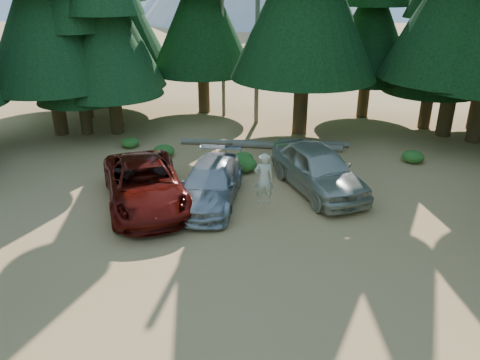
{
  "coord_description": "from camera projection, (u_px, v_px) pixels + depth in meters",
  "views": [
    {
      "loc": [
        0.95,
        -11.99,
        7.86
      ],
      "look_at": [
        0.32,
        3.16,
        1.25
      ],
      "focal_mm": 35.0,
      "sensor_mm": 36.0,
      "label": 1
    }
  ],
  "objects": [
    {
      "name": "shrub_center_right",
      "position": [
        243.0,
        158.0,
        21.41
      ],
      "size": [
        0.88,
        0.88,
        0.49
      ],
      "primitive_type": "ellipsoid",
      "color": "#2E671F",
      "rests_on": "ground"
    },
    {
      "name": "forest_belt_north",
      "position": [
        243.0,
        120.0,
        27.9
      ],
      "size": [
        36.0,
        7.0,
        22.0
      ],
      "primitive_type": null,
      "color": "black",
      "rests_on": "ground"
    },
    {
      "name": "shrub_left",
      "position": [
        164.0,
        151.0,
        22.15
      ],
      "size": [
        1.02,
        1.02,
        0.56
      ],
      "primitive_type": "ellipsoid",
      "color": "#2E671F",
      "rests_on": "ground"
    },
    {
      "name": "log_mid",
      "position": [
        313.0,
        143.0,
        23.58
      ],
      "size": [
        3.53,
        0.74,
        0.29
      ],
      "primitive_type": "cylinder",
      "rotation": [
        0.0,
        1.57,
        -0.13
      ],
      "color": "#655C50",
      "rests_on": "ground"
    },
    {
      "name": "silver_minivan_right",
      "position": [
        318.0,
        169.0,
        18.42
      ],
      "size": [
        3.98,
        5.72,
        1.81
      ],
      "primitive_type": "imported",
      "rotation": [
        0.0,
        0.0,
        0.39
      ],
      "color": "#B2B09F",
      "rests_on": "ground"
    },
    {
      "name": "log_left",
      "position": [
        219.0,
        142.0,
        23.76
      ],
      "size": [
        3.89,
        0.35,
        0.28
      ],
      "primitive_type": "cylinder",
      "rotation": [
        0.0,
        1.57,
        -0.02
      ],
      "color": "#655C50",
      "rests_on": "ground"
    },
    {
      "name": "shrub_far_left",
      "position": [
        130.0,
        143.0,
        23.35
      ],
      "size": [
        0.88,
        0.88,
        0.48
      ],
      "primitive_type": "ellipsoid",
      "color": "#2E671F",
      "rests_on": "ground"
    },
    {
      "name": "snag_back",
      "position": [
        223.0,
        31.0,
        26.86
      ],
      "size": [
        0.2,
        0.2,
        10.0
      ],
      "primitive_type": "cylinder",
      "color": "#655C50",
      "rests_on": "ground"
    },
    {
      "name": "log_right",
      "position": [
        287.0,
        146.0,
        23.1
      ],
      "size": [
        5.4,
        0.89,
        0.34
      ],
      "primitive_type": "cylinder",
      "rotation": [
        0.0,
        1.57,
        -0.1
      ],
      "color": "#655C50",
      "rests_on": "ground"
    },
    {
      "name": "shrub_center_left",
      "position": [
        244.0,
        164.0,
        20.46
      ],
      "size": [
        1.14,
        1.14,
        0.63
      ],
      "primitive_type": "ellipsoid",
      "color": "#2E671F",
      "rests_on": "ground"
    },
    {
      "name": "red_pickup",
      "position": [
        145.0,
        184.0,
        17.26
      ],
      "size": [
        4.59,
        6.49,
        1.64
      ],
      "primitive_type": "imported",
      "rotation": [
        0.0,
        0.0,
        0.35
      ],
      "color": "#570C07",
      "rests_on": "ground"
    },
    {
      "name": "snag_front",
      "position": [
        258.0,
        14.0,
        25.01
      ],
      "size": [
        0.24,
        0.24,
        12.0
      ],
      "primitive_type": "cylinder",
      "color": "#655C50",
      "rests_on": "ground"
    },
    {
      "name": "shrub_far_right",
      "position": [
        413.0,
        157.0,
        21.46
      ],
      "size": [
        0.99,
        0.99,
        0.54
      ],
      "primitive_type": "ellipsoid",
      "color": "#2E671F",
      "rests_on": "ground"
    },
    {
      "name": "silver_minivan_center",
      "position": [
        210.0,
        184.0,
        17.53
      ],
      "size": [
        2.48,
        5.17,
        1.45
      ],
      "primitive_type": "imported",
      "rotation": [
        0.0,
        0.0,
        -0.09
      ],
      "color": "#A6A8AE",
      "rests_on": "ground"
    },
    {
      "name": "frisbee_player",
      "position": [
        264.0,
        179.0,
        16.44
      ],
      "size": [
        0.72,
        0.5,
        1.9
      ],
      "rotation": [
        0.0,
        0.0,
        3.2
      ],
      "color": "beige",
      "rests_on": "ground"
    },
    {
      "name": "ground",
      "position": [
        225.0,
        259.0,
        14.16
      ],
      "size": [
        160.0,
        160.0,
        0.0
      ],
      "primitive_type": "plane",
      "color": "#AD8749",
      "rests_on": "ground"
    },
    {
      "name": "shrub_right",
      "position": [
        282.0,
        145.0,
        23.05
      ],
      "size": [
        0.82,
        0.82,
        0.45
      ],
      "primitive_type": "ellipsoid",
      "color": "#2E671F",
      "rests_on": "ground"
    }
  ]
}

